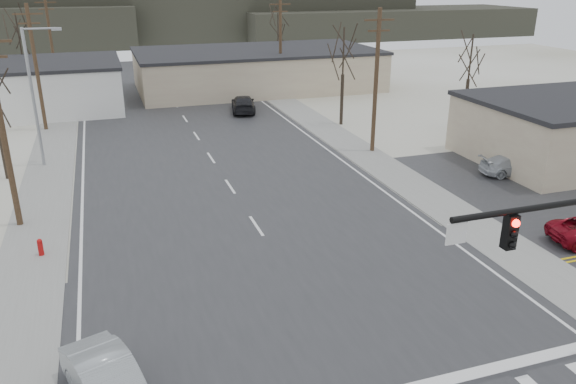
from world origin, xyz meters
name	(u,v)px	position (x,y,z in m)	size (l,w,h in m)	color
ground	(311,309)	(0.00, 0.00, 0.00)	(140.00, 140.00, 0.00)	white
main_road	(227,181)	(0.00, 15.00, 0.02)	(18.00, 110.00, 0.05)	#29292C
cross_road	(311,309)	(0.00, 0.00, 0.02)	(90.00, 10.00, 0.04)	#29292C
sidewalk_left	(49,174)	(-10.60, 20.00, 0.03)	(3.00, 90.00, 0.06)	gray
sidewalk_right	(349,144)	(10.60, 20.00, 0.03)	(3.00, 90.00, 0.06)	gray
fire_hydrant	(40,247)	(-10.20, 8.00, 0.45)	(0.24, 0.24, 0.87)	#A50C0C
building_right_far	(257,69)	(10.00, 44.00, 2.15)	(26.30, 14.30, 4.30)	#B6A98B
upole_left_b	(2,126)	(-11.50, 12.00, 5.22)	(2.20, 0.30, 10.00)	#473221
upole_left_c	(36,66)	(-11.50, 32.00, 5.22)	(2.20, 0.30, 10.00)	#473221
upole_left_d	(51,40)	(-11.50, 52.00, 5.22)	(2.20, 0.30, 10.00)	#473221
upole_right_a	(376,79)	(11.50, 18.00, 5.22)	(2.20, 0.30, 10.00)	#473221
upole_right_b	(280,44)	(11.50, 40.00, 5.22)	(2.20, 0.30, 10.00)	#473221
streetlight_main	(35,90)	(-10.80, 22.00, 5.09)	(2.40, 0.25, 9.00)	gray
tree_right_mid	(343,54)	(12.50, 26.00, 5.93)	(3.74, 3.74, 8.33)	#33281F
tree_left_far	(19,36)	(-14.00, 46.00, 6.28)	(3.96, 3.96, 8.82)	#33281F
tree_right_far	(278,30)	(15.00, 52.00, 5.58)	(3.52, 3.52, 7.84)	#33281F
tree_lot	(471,60)	(22.00, 22.00, 5.58)	(3.52, 3.52, 7.84)	#33281F
hill_center	(211,16)	(15.00, 96.00, 4.50)	(80.00, 18.00, 9.00)	#333026
hill_right	(385,23)	(50.00, 90.00, 2.75)	(60.00, 18.00, 5.50)	#333026
car_far_a	(243,104)	(5.61, 33.02, 0.80)	(2.11, 5.18, 1.50)	black
car_far_b	(97,82)	(-7.12, 49.58, 0.75)	(1.66, 4.13, 1.41)	black
car_parked_dark_a	(545,157)	(20.53, 10.83, 0.79)	(1.78, 4.42, 1.50)	black
car_parked_silver	(514,166)	(17.73, 10.36, 0.66)	(1.76, 4.33, 1.26)	#ADB2B8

